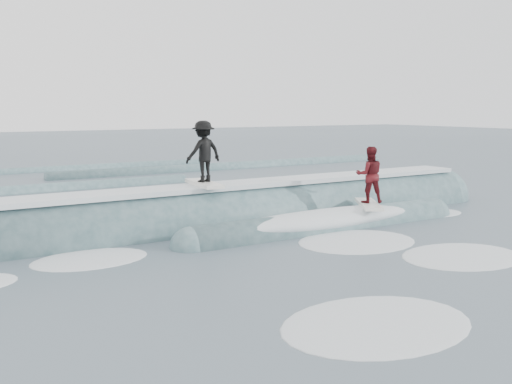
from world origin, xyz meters
TOP-DOWN VIEW (x-y plane):
  - ground at (0.00, 0.00)m, footprint 160.00×160.00m
  - breaking_wave at (0.25, 3.46)m, footprint 20.45×3.99m
  - surfer_black at (-1.23, 3.77)m, footprint 1.28×2.05m
  - surfer_red at (3.39, 1.57)m, footprint 1.51×1.99m
  - whitewater at (0.09, -1.01)m, footprint 16.56×8.56m
  - far_swells at (-0.20, 17.65)m, footprint 38.26×8.65m

SIDE VIEW (x-z plane):
  - ground at x=0.00m, z-range 0.00..0.00m
  - whitewater at x=0.09m, z-range -0.05..0.05m
  - far_swells at x=-0.20m, z-range -0.40..0.40m
  - breaking_wave at x=0.25m, z-range -1.17..1.25m
  - surfer_red at x=3.39m, z-range 0.52..2.37m
  - surfer_black at x=-1.23m, z-range 1.26..3.20m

